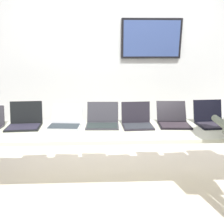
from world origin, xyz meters
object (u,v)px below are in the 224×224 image
at_px(laptop_station_3, 103,120).
at_px(laptop_station_4, 137,121).
at_px(laptop_station_5, 173,120).
at_px(laptop_station_6, 211,119).
at_px(laptop_station_1, 25,121).
at_px(laptop_station_2, 65,121).
at_px(workbench, 121,133).

relative_size(laptop_station_3, laptop_station_4, 1.09).
relative_size(laptop_station_5, laptop_station_6, 1.10).
height_order(laptop_station_4, laptop_station_5, laptop_station_4).
relative_size(laptop_station_1, laptop_station_2, 0.98).
bearing_deg(workbench, laptop_station_6, 6.65).
xyz_separation_m(laptop_station_2, laptop_station_4, (0.85, -0.03, 0.01)).
distance_m(laptop_station_2, laptop_station_5, 1.29).
bearing_deg(laptop_station_4, workbench, -148.96).
height_order(laptop_station_3, laptop_station_6, laptop_station_6).
bearing_deg(laptop_station_2, laptop_station_5, 0.04).
bearing_deg(laptop_station_5, laptop_station_3, 179.81).
distance_m(workbench, laptop_station_2, 0.68).
xyz_separation_m(workbench, laptop_station_3, (-0.22, 0.15, 0.10)).
height_order(laptop_station_2, laptop_station_6, laptop_station_6).
height_order(workbench, laptop_station_5, laptop_station_5).
relative_size(laptop_station_1, laptop_station_4, 1.09).
relative_size(workbench, laptop_station_3, 9.23).
relative_size(laptop_station_2, laptop_station_5, 0.96).
bearing_deg(laptop_station_6, laptop_station_4, -179.24).
height_order(laptop_station_4, laptop_station_6, laptop_station_6).
relative_size(laptop_station_2, laptop_station_6, 1.06).
height_order(laptop_station_3, laptop_station_4, laptop_station_4).
distance_m(laptop_station_3, laptop_station_5, 0.85).
height_order(laptop_station_2, laptop_station_3, laptop_station_3).
bearing_deg(laptop_station_1, workbench, -7.11).
xyz_separation_m(workbench, laptop_station_5, (0.63, 0.15, 0.10)).
bearing_deg(laptop_station_5, laptop_station_4, -175.47).
distance_m(laptop_station_3, laptop_station_4, 0.41).
relative_size(laptop_station_2, laptop_station_4, 1.12).
xyz_separation_m(workbench, laptop_station_1, (-1.13, 0.14, 0.11)).
xyz_separation_m(laptop_station_2, laptop_station_6, (1.75, -0.02, 0.01)).
distance_m(laptop_station_1, laptop_station_2, 0.47).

